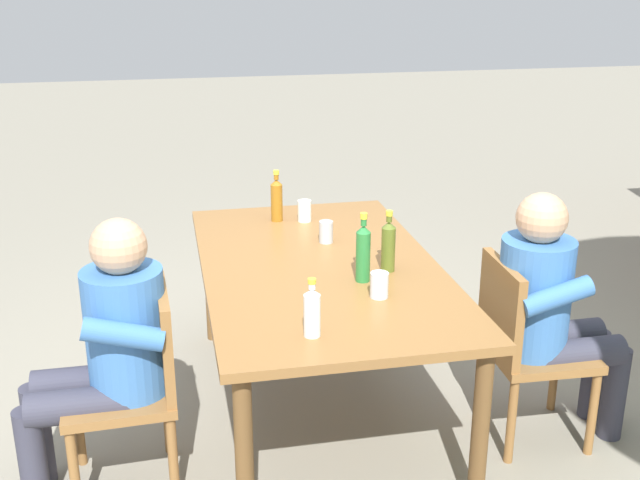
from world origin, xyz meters
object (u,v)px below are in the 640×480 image
Objects in this scene: chair_near_right at (138,379)px; cup_white at (304,211)px; dining_table at (320,279)px; cup_glass at (379,285)px; person_in_plaid_shirt at (549,305)px; bottle_clear at (312,311)px; bottle_olive at (388,245)px; person_in_white_shirt at (107,345)px; chair_far_right at (523,341)px; bottle_green at (363,252)px; cup_steel at (326,232)px; bottle_amber at (277,199)px.

chair_near_right is 7.47× the size of cup_white.
dining_table is 0.47m from cup_glass.
person_in_plaid_shirt is 1.19m from bottle_clear.
bottle_olive is 0.83m from cup_white.
dining_table is 1.04m from person_in_white_shirt.
chair_near_right is 1.69m from chair_far_right.
bottle_olive is at bearing 123.82° from bottle_green.
bottle_green is (-0.19, 0.99, 0.41)m from chair_near_right.
bottle_clear is at bearing -33.59° from bottle_green.
cup_white is (-0.36, -0.04, 0.00)m from cup_steel.
bottle_green reaches higher than cup_white.
chair_near_right is 2.77× the size of bottle_green.
person_in_plaid_shirt is (0.00, 0.11, 0.17)m from chair_far_right.
bottle_olive reaches higher than bottle_amber.
cup_glass is (-0.00, -0.68, 0.33)m from chair_far_right.
bottle_olive is (-0.29, 1.24, 0.23)m from person_in_white_shirt.
dining_table is 0.96m from chair_far_right.
bottle_amber is at bearing -136.74° from person_in_plaid_shirt.
cup_white reaches higher than cup_glass.
cup_glass is at bearing -23.00° from bottle_olive.
dining_table is at bearing -17.30° from cup_steel.
person_in_plaid_shirt is at bearing 104.45° from bottle_clear.
chair_far_right is 3.09× the size of bottle_amber.
bottle_olive is at bearing 16.96° from cup_white.
chair_far_right is at bearing 46.44° from cup_steel.
chair_near_right reaches higher than dining_table.
person_in_plaid_shirt is at bearing 90.00° from person_in_white_shirt.
chair_near_right is 3.09× the size of bottle_amber.
bottle_green is (-0.19, 1.10, 0.24)m from person_in_white_shirt.
person_in_white_shirt is at bearing -90.00° from person_in_plaid_shirt.
cup_white is at bearing 137.11° from person_in_white_shirt.
bottle_clear is (0.72, -0.18, 0.18)m from dining_table.
person_in_plaid_shirt is at bearing 50.18° from cup_steel.
cup_glass is at bearing 6.16° from cup_steel.
cup_steel is (-0.71, -0.08, 0.00)m from cup_glass.
bottle_clear is at bearing -13.88° from dining_table.
cup_steel is at bearing -173.84° from cup_glass.
bottle_amber is 2.42× the size of cup_white.
chair_far_right is 1.51m from bottle_amber.
bottle_amber is 0.98× the size of bottle_olive.
bottle_amber is (-0.69, -0.10, 0.20)m from dining_table.
bottle_green is 0.17m from bottle_olive.
bottle_amber is 1.14m from cup_glass.
bottle_green is 1.10× the size of bottle_olive.
bottle_clear is at bearing -38.69° from bottle_olive.
person_in_white_shirt is at bearing -80.00° from bottle_green.
chair_far_right is 1.38m from cup_white.
person_in_plaid_shirt is 5.09× the size of bottle_clear.
dining_table is 6.64× the size of bottle_olive.
cup_steel is at bearing 6.96° from cup_white.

